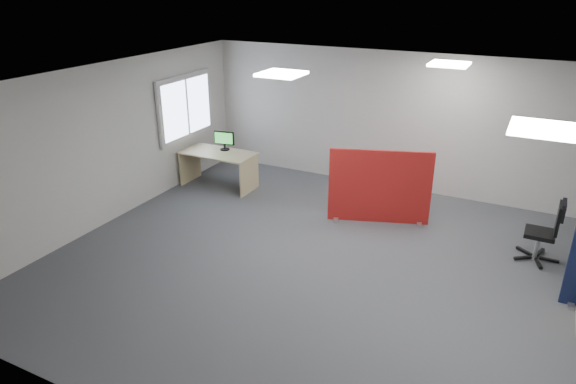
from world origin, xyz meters
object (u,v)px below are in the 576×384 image
at_px(red_divider, 380,187).
at_px(second_desk, 219,160).
at_px(monitor_second, 224,140).
at_px(office_chair, 549,228).

xyz_separation_m(red_divider, second_desk, (-3.39, 0.18, -0.10)).
height_order(second_desk, monitor_second, monitor_second).
xyz_separation_m(second_desk, monitor_second, (0.04, 0.15, 0.39)).
height_order(red_divider, monitor_second, red_divider).
xyz_separation_m(red_divider, office_chair, (2.64, -0.18, -0.09)).
distance_m(red_divider, second_desk, 3.39).
distance_m(red_divider, office_chair, 2.65).
bearing_deg(second_desk, red_divider, -2.99).
xyz_separation_m(monitor_second, office_chair, (5.99, -0.52, -0.38)).
height_order(red_divider, office_chair, red_divider).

